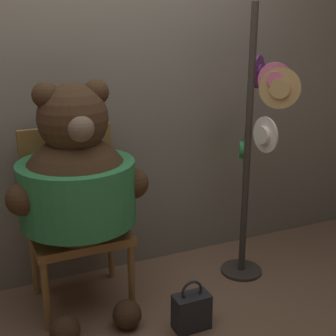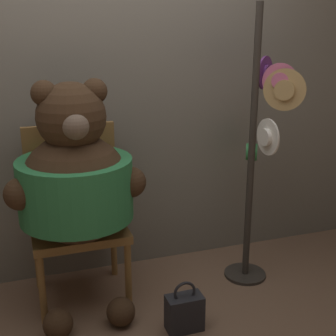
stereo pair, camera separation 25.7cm
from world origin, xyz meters
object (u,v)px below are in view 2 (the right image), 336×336
chair (76,208)px  handbag_on_ground (184,312)px  hat_display_rack (260,147)px  teddy_bear (76,182)px

chair → handbag_on_ground: size_ratio=3.52×
hat_display_rack → handbag_on_ground: hat_display_rack is taller
chair → hat_display_rack: bearing=-9.8°
chair → teddy_bear: (-0.01, -0.17, 0.23)m
chair → teddy_bear: 0.28m
teddy_bear → hat_display_rack: (1.15, -0.03, 0.11)m
chair → handbag_on_ground: (0.49, -0.60, -0.45)m
chair → hat_display_rack: 1.21m
teddy_bear → hat_display_rack: 1.16m
chair → teddy_bear: size_ratio=0.78×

